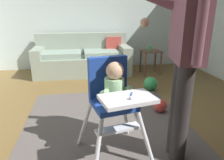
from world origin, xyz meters
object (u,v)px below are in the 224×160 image
at_px(toy_ball_second, 151,84).
at_px(sippy_cup, 150,48).
at_px(couch, 83,58).
at_px(high_chair, 113,92).
at_px(side_table, 151,57).
at_px(toy_ball, 160,106).
at_px(adult_standing, 185,56).

height_order(toy_ball_second, sippy_cup, sippy_cup).
distance_m(couch, high_chair, 2.90).
bearing_deg(side_table, couch, 167.72).
xyz_separation_m(toy_ball, sippy_cup, (0.42, 1.78, 0.48)).
bearing_deg(toy_ball_second, adult_standing, -101.37).
distance_m(high_chair, toy_ball, 1.24).
distance_m(couch, side_table, 1.48).
xyz_separation_m(adult_standing, toy_ball, (0.21, 0.90, -0.88)).
distance_m(couch, adult_standing, 3.16).
bearing_deg(high_chair, sippy_cup, 143.20).
relative_size(adult_standing, toy_ball_second, 7.13).
relative_size(couch, side_table, 3.91).
distance_m(adult_standing, side_table, 2.82).
bearing_deg(side_table, toy_ball_second, -108.19).
bearing_deg(toy_ball, side_table, 75.70).
xyz_separation_m(toy_ball_second, sippy_cup, (0.28, 0.96, 0.45)).
bearing_deg(toy_ball_second, toy_ball, -99.54).
distance_m(toy_ball_second, side_table, 1.05).
xyz_separation_m(toy_ball, side_table, (0.45, 1.78, 0.29)).
bearing_deg(side_table, adult_standing, -103.87).
xyz_separation_m(couch, high_chair, (0.20, -2.88, 0.31)).
relative_size(toy_ball_second, sippy_cup, 2.40).
relative_size(high_chair, side_table, 1.80).
xyz_separation_m(couch, side_table, (1.44, -0.31, 0.05)).
bearing_deg(adult_standing, toy_ball_second, -90.79).
bearing_deg(high_chair, side_table, 142.55).
relative_size(high_chair, sippy_cup, 9.36).
bearing_deg(toy_ball, adult_standing, -103.01).
distance_m(couch, toy_ball, 2.33).
xyz_separation_m(couch, toy_ball_second, (1.12, -1.28, -0.21)).
height_order(toy_ball, toy_ball_second, toy_ball_second).
relative_size(couch, toy_ball_second, 8.47).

